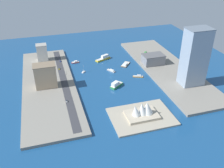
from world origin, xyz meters
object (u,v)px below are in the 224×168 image
tower_tall_glass (195,57)px  yacht_sleek_gray (111,71)px  ferry_green_doubledeck (116,85)px  opera_landmark (143,111)px  van_white (67,101)px  ferry_yellow_fast (103,58)px  traffic_light_waterfront (66,73)px  sailboat_small_white (83,72)px  hotel_broad_white (42,52)px  warehouse_low_gray (153,59)px  hatchback_blue (60,61)px  water_taxi_orange (138,76)px  barge_flat_brown (125,64)px  tugboat_red (75,62)px  apartment_midrise_tan (45,76)px  taxi_yellow_cab (59,69)px

tower_tall_glass → yacht_sleek_gray: bearing=-38.1°
ferry_green_doubledeck → opera_landmark: size_ratio=0.59×
van_white → ferry_yellow_fast: bearing=-123.9°
yacht_sleek_gray → opera_landmark: bearing=90.4°
traffic_light_waterfront → van_white: bearing=82.2°
sailboat_small_white → hotel_broad_white: (57.10, -57.61, 16.30)m
warehouse_low_gray → hatchback_blue: bearing=-19.9°
van_white → hotel_broad_white: bearing=-81.4°
yacht_sleek_gray → hatchback_blue: size_ratio=3.08×
water_taxi_orange → yacht_sleek_gray: (33.43, -29.28, 0.12)m
tower_tall_glass → traffic_light_waterfront: 181.45m
water_taxi_orange → traffic_light_waterfront: (102.31, -29.11, 6.64)m
barge_flat_brown → tower_tall_glass: tower_tall_glass is taller
ferry_green_doubledeck → ferry_yellow_fast: ferry_green_doubledeck is taller
water_taxi_orange → hotel_broad_white: size_ratio=0.58×
tugboat_red → van_white: van_white is taller
hatchback_blue → traffic_light_waterfront: bearing=93.9°
van_white → apartment_midrise_tan: bearing=-66.0°
tugboat_red → tower_tall_glass: bearing=139.6°
yacht_sleek_gray → apartment_midrise_tan: (99.09, 24.12, 18.51)m
yacht_sleek_gray → warehouse_low_gray: warehouse_low_gray is taller
ferry_green_doubledeck → van_white: ferry_green_doubledeck is taller
sailboat_small_white → hatchback_blue: bearing=-55.0°
sailboat_small_white → tower_tall_glass: tower_tall_glass is taller
tugboat_red → warehouse_low_gray: bearing=158.5°
tugboat_red → hatchback_blue: hatchback_blue is taller
sailboat_small_white → van_white: bearing=65.4°
ferry_green_doubledeck → tugboat_red: bearing=-66.2°
ferry_yellow_fast → yacht_sleek_gray: 46.41m
ferry_green_doubledeck → ferry_yellow_fast: size_ratio=0.75×
barge_flat_brown → traffic_light_waterfront: size_ratio=3.35×
tugboat_red → barge_flat_brown: 83.48m
apartment_midrise_tan → opera_landmark: 140.00m
ferry_green_doubledeck → yacht_sleek_gray: 47.44m
hotel_broad_white → opera_landmark: 213.23m
tugboat_red → traffic_light_waterfront: 52.13m
barge_flat_brown → yacht_sleek_gray: barge_flat_brown is taller
hotel_broad_white → van_white: 138.96m
sailboat_small_white → yacht_sleek_gray: (-42.20, 8.91, 0.43)m
ferry_yellow_fast → apartment_midrise_tan: (99.11, 70.51, 16.93)m
hatchback_blue → traffic_light_waterfront: 52.49m
tower_tall_glass → hotel_broad_white: 239.48m
water_taxi_orange → taxi_yellow_cab: (110.93, -53.01, 3.24)m
tugboat_red → van_white: 121.44m
yacht_sleek_gray → traffic_light_waterfront: (68.88, 0.17, 6.52)m
apartment_midrise_tan → traffic_light_waterfront: apartment_midrise_tan is taller
tower_tall_glass → taxi_yellow_cab: tower_tall_glass is taller
sailboat_small_white → van_white: (36.32, 79.20, 3.59)m
sailboat_small_white → hatchback_blue: size_ratio=2.70×
water_taxi_orange → traffic_light_waterfront: bearing=-15.9°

